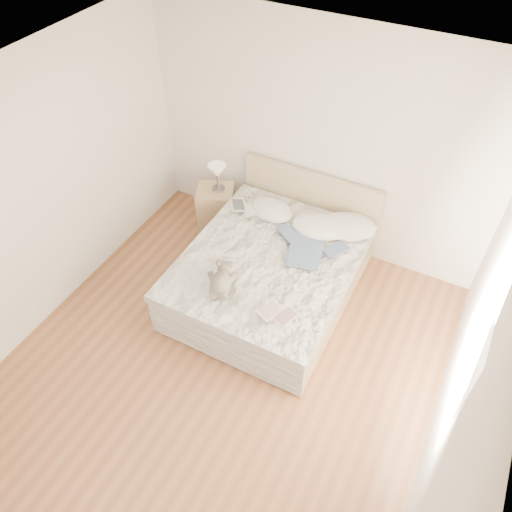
# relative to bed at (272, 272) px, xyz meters

# --- Properties ---
(floor) EXTENTS (4.00, 4.50, 0.00)m
(floor) POSITION_rel_bed_xyz_m (0.00, -1.19, -0.31)
(floor) COLOR brown
(floor) RESTS_ON ground
(ceiling) EXTENTS (4.00, 4.50, 0.00)m
(ceiling) POSITION_rel_bed_xyz_m (0.00, -1.19, 2.39)
(ceiling) COLOR white
(ceiling) RESTS_ON ground
(wall_back) EXTENTS (4.00, 0.02, 2.70)m
(wall_back) POSITION_rel_bed_xyz_m (0.00, 1.06, 1.04)
(wall_back) COLOR white
(wall_back) RESTS_ON ground
(wall_left) EXTENTS (0.02, 4.50, 2.70)m
(wall_left) POSITION_rel_bed_xyz_m (-2.00, -1.19, 1.04)
(wall_left) COLOR white
(wall_left) RESTS_ON ground
(wall_right) EXTENTS (0.02, 4.50, 2.70)m
(wall_right) POSITION_rel_bed_xyz_m (2.00, -1.19, 1.04)
(wall_right) COLOR white
(wall_right) RESTS_ON ground
(window) EXTENTS (0.02, 1.30, 1.10)m
(window) POSITION_rel_bed_xyz_m (1.99, -0.89, 1.14)
(window) COLOR white
(window) RESTS_ON wall_right
(bed) EXTENTS (1.72, 2.14, 1.00)m
(bed) POSITION_rel_bed_xyz_m (0.00, 0.00, 0.00)
(bed) COLOR tan
(bed) RESTS_ON floor
(nightstand) EXTENTS (0.58, 0.55, 0.56)m
(nightstand) POSITION_rel_bed_xyz_m (-1.13, 0.69, -0.03)
(nightstand) COLOR tan
(nightstand) RESTS_ON floor
(table_lamp) EXTENTS (0.28, 0.28, 0.35)m
(table_lamp) POSITION_rel_bed_xyz_m (-1.11, 0.73, 0.50)
(table_lamp) COLOR #48423F
(table_lamp) RESTS_ON nightstand
(pillow_left) EXTENTS (0.61, 0.49, 0.16)m
(pillow_left) POSITION_rel_bed_xyz_m (-0.31, 0.59, 0.33)
(pillow_left) COLOR white
(pillow_left) RESTS_ON bed
(pillow_middle) EXTENTS (0.67, 0.53, 0.18)m
(pillow_middle) POSITION_rel_bed_xyz_m (0.29, 0.57, 0.33)
(pillow_middle) COLOR white
(pillow_middle) RESTS_ON bed
(pillow_right) EXTENTS (0.77, 0.67, 0.19)m
(pillow_right) POSITION_rel_bed_xyz_m (0.56, 0.72, 0.33)
(pillow_right) COLOR white
(pillow_right) RESTS_ON bed
(blouse) EXTENTS (0.67, 0.70, 0.02)m
(blouse) POSITION_rel_bed_xyz_m (0.30, 0.16, 0.32)
(blouse) COLOR #394B6E
(blouse) RESTS_ON bed
(photo_book) EXTENTS (0.42, 0.39, 0.03)m
(photo_book) POSITION_rel_bed_xyz_m (-0.61, 0.49, 0.32)
(photo_book) COLOR silver
(photo_book) RESTS_ON bed
(childrens_book) EXTENTS (0.40, 0.34, 0.02)m
(childrens_book) POSITION_rel_bed_xyz_m (0.41, -0.74, 0.32)
(childrens_book) COLOR beige
(childrens_book) RESTS_ON bed
(teddy_bear) EXTENTS (0.37, 0.44, 0.19)m
(teddy_bear) POSITION_rel_bed_xyz_m (-0.22, -0.71, 0.34)
(teddy_bear) COLOR #625B4D
(teddy_bear) RESTS_ON bed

